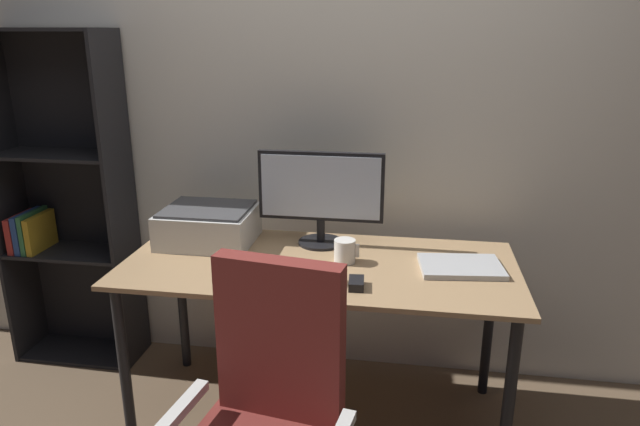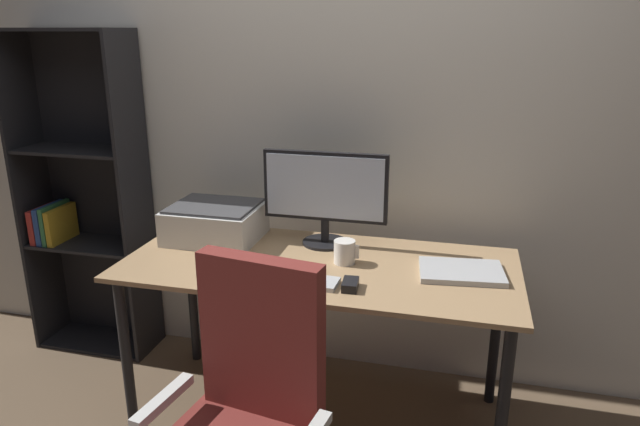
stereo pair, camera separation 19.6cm
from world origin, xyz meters
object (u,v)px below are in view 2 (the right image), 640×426
bookshelf (85,199)px  mouse (350,285)px  keyboard (300,280)px  laptop (461,272)px  coffee_mug (345,252)px  desk (319,281)px  monitor (325,192)px  printer (215,222)px

bookshelf → mouse: bearing=-20.6°
keyboard → laptop: laptop is taller
coffee_mug → keyboard: bearing=-118.1°
desk → mouse: mouse is taller
keyboard → bookshelf: bookshelf is taller
monitor → mouse: (0.20, -0.43, -0.22)m
desk → monitor: bearing=97.3°
bookshelf → monitor: bearing=-6.0°
monitor → mouse: bearing=-64.9°
desk → monitor: monitor is taller
mouse → desk: bearing=125.0°
keyboard → printer: 0.63m
monitor → coffee_mug: bearing=-56.1°
laptop → bookshelf: bearing=163.5°
keyboard → printer: size_ratio=0.72×
mouse → printer: 0.80m
mouse → printer: bearing=147.6°
keyboard → mouse: mouse is taller
keyboard → mouse: 0.19m
coffee_mug → printer: printer is taller
keyboard → monitor: bearing=93.5°
monitor → printer: 0.53m
monitor → printer: monitor is taller
mouse → bookshelf: 1.62m
coffee_mug → laptop: size_ratio=0.32×
desk → printer: size_ratio=4.00×
laptop → bookshelf: (-1.91, 0.33, 0.06)m
coffee_mug → bookshelf: size_ratio=0.06×
desk → coffee_mug: (0.10, 0.02, 0.13)m
laptop → coffee_mug: bearing=173.4°
mouse → printer: (-0.70, 0.37, 0.06)m
laptop → monitor: bearing=155.3°
keyboard → coffee_mug: 0.26m
mouse → bookshelf: size_ratio=0.06×
coffee_mug → bookshelf: bookshelf is taller
monitor → keyboard: size_ratio=1.89×
laptop → printer: (-1.09, 0.14, 0.07)m
coffee_mug → bookshelf: bearing=167.0°
mouse → laptop: mouse is taller
bookshelf → printer: bearing=-13.5°
keyboard → laptop: (0.59, 0.23, 0.00)m
coffee_mug → printer: size_ratio=0.26×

